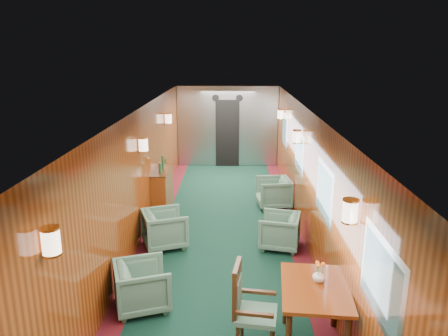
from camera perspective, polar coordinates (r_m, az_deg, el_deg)
name	(u,v)px	position (r m, az deg, el deg)	size (l,w,h in m)	color
room	(222,161)	(7.19, -0.25, 0.90)	(12.00, 12.10, 2.40)	black
bulkhead	(227,127)	(13.07, 0.46, 5.40)	(2.98, 0.17, 2.39)	#A9ACB0
windows_right	(310,169)	(7.59, 11.11, -0.07)	(0.02, 8.60, 0.80)	silver
wall_sconces	(223,145)	(7.71, -0.13, 3.05)	(2.97, 7.97, 0.25)	#FFE7C6
dining_table	(315,297)	(5.30, 11.78, -16.13)	(0.86, 1.15, 0.82)	maroon
side_chair	(248,304)	(5.25, 3.12, -17.37)	(0.55, 0.57, 1.08)	#1E4638
credenza	(162,190)	(9.49, -8.05, -2.92)	(0.33, 1.06, 1.23)	maroon
flower_vase	(319,276)	(5.30, 12.30, -13.56)	(0.15, 0.15, 0.15)	silver
armchair_left_near	(142,286)	(6.21, -10.62, -14.89)	(0.70, 0.72, 0.65)	#1E4638
armchair_left_far	(165,229)	(7.90, -7.73, -7.85)	(0.72, 0.74, 0.67)	#1E4638
armchair_right_near	(279,231)	(7.85, 7.23, -8.16)	(0.67, 0.69, 0.63)	#1E4638
armchair_right_far	(273,193)	(9.80, 6.47, -3.21)	(0.71, 0.73, 0.67)	#1E4638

